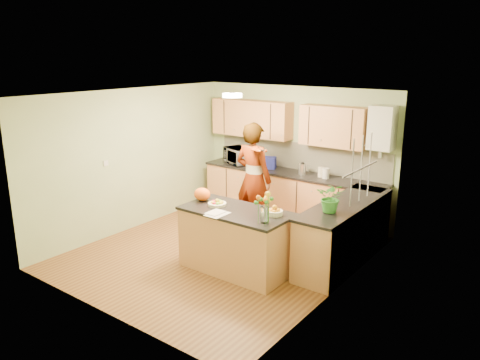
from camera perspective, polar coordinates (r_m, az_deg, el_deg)
The scene contains 28 objects.
floor at distance 7.56m, azimuth -2.27°, elevation -8.81°, with size 4.50×4.50×0.00m, color brown.
ceiling at distance 6.93m, azimuth -2.49°, elevation 10.43°, with size 4.00×4.50×0.02m, color white.
wall_back at distance 8.96m, azimuth 6.74°, elevation 3.33°, with size 4.00×0.02×2.50m, color #8BA273.
wall_front at distance 5.66m, azimuth -16.91°, elevation -4.29°, with size 4.00×0.02×2.50m, color #8BA273.
wall_left at distance 8.52m, azimuth -12.90°, elevation 2.43°, with size 0.02×4.50×2.50m, color #8BA273.
wall_right at distance 6.13m, azimuth 12.32°, elevation -2.47°, with size 0.02×4.50×2.50m, color #8BA273.
back_counter at distance 8.85m, azimuth 6.17°, elevation -2.01°, with size 3.64×0.62×0.94m.
right_counter at distance 7.24m, azimuth 12.64°, elevation -6.27°, with size 0.62×2.24×0.94m.
splashback at distance 8.91m, azimuth 7.24°, elevation 2.92°, with size 3.60×0.02×0.52m, color beige.
upper_cabinets at distance 8.80m, azimuth 5.30°, elevation 7.13°, with size 3.20×0.34×0.70m.
boiler at distance 8.00m, azimuth 16.94°, elevation 6.07°, with size 0.40×0.30×0.86m.
window_right at distance 6.59m, azimuth 14.60°, elevation 1.33°, with size 0.01×1.30×1.05m.
light_switch at distance 8.13m, azimuth -16.05°, elevation 1.99°, with size 0.02×0.09×0.09m, color silver.
ceiling_lamp at distance 7.17m, azimuth -0.94°, elevation 10.29°, with size 0.30×0.30×0.07m.
peninsula_island at distance 6.82m, azimuth -0.46°, elevation -7.33°, with size 1.60×0.82×0.92m.
fruit_dish at distance 6.85m, azimuth -2.80°, elevation -2.81°, with size 0.27×0.27×0.09m.
orange_bowl at distance 6.46m, azimuth 4.24°, elevation -3.80°, with size 0.23×0.23×0.13m.
flower_vase at distance 6.09m, azimuth 3.01°, elevation -2.40°, with size 0.26×0.26×0.48m.
orange_bag at distance 7.08m, azimuth -4.63°, elevation -1.74°, with size 0.26×0.22×0.20m, color #F25D13.
papers at distance 6.49m, azimuth -2.78°, elevation -4.15°, with size 0.24×0.32×0.01m, color silver.
violinist at distance 8.06m, azimuth 1.65°, elevation 0.14°, with size 0.72×0.47×1.96m, color #DDA387.
violin at distance 7.64m, azimuth 1.96°, elevation 3.84°, with size 0.61×0.24×0.12m, color #541705, non-canonical shape.
microwave at distance 9.35m, azimuth -0.21°, elevation 2.99°, with size 0.57×0.39×0.32m, color silver.
blue_box at distance 8.98m, azimuth 3.48°, elevation 2.13°, with size 0.27×0.20×0.22m, color navy.
kettle at distance 8.57m, azimuth 7.60°, elevation 1.39°, with size 0.14×0.14×0.27m.
jar_cream at distance 8.45m, azimuth 9.86°, elevation 0.95°, with size 0.11×0.11×0.18m, color beige.
jar_white at distance 8.37m, azimuth 10.42°, elevation 0.81°, with size 0.12×0.12×0.18m, color silver.
potted_plant at distance 6.56m, azimuth 11.10°, elevation -2.09°, with size 0.39×0.34×0.43m, color #317D29.
Camera 1 is at (4.36, -5.36, 3.07)m, focal length 35.00 mm.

